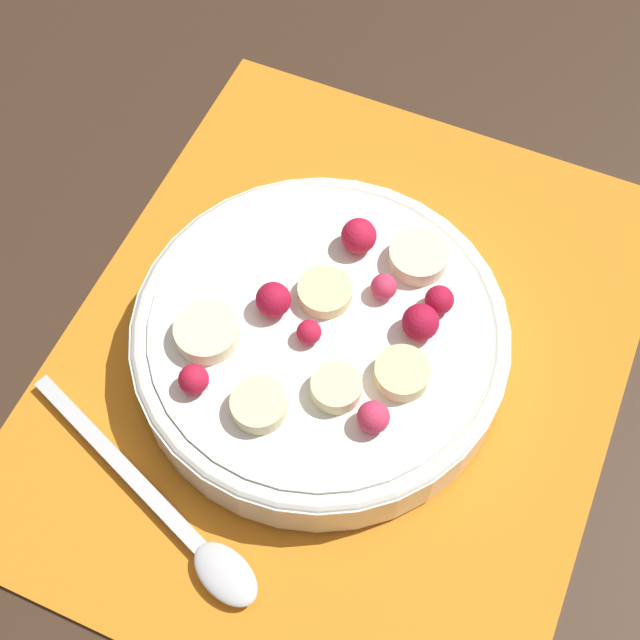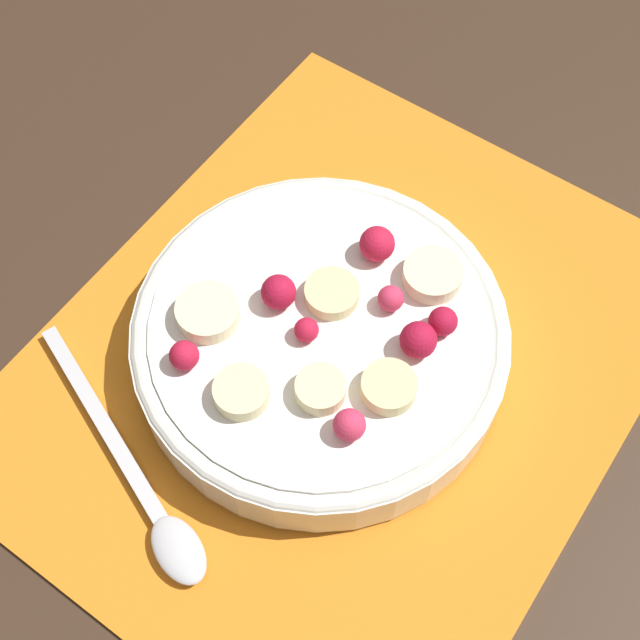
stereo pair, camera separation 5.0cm
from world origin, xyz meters
name	(u,v)px [view 2 (the right image)]	position (x,y,z in m)	size (l,w,h in m)	color
ground_plane	(342,361)	(0.00, 0.00, 0.00)	(3.00, 3.00, 0.00)	#382619
placemat	(342,358)	(0.00, 0.00, 0.00)	(0.40, 0.33, 0.01)	orange
fruit_bowl	(321,337)	(0.01, -0.01, 0.03)	(0.22, 0.22, 0.06)	silver
spoon	(148,498)	(0.14, -0.04, 0.01)	(0.08, 0.18, 0.01)	silver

